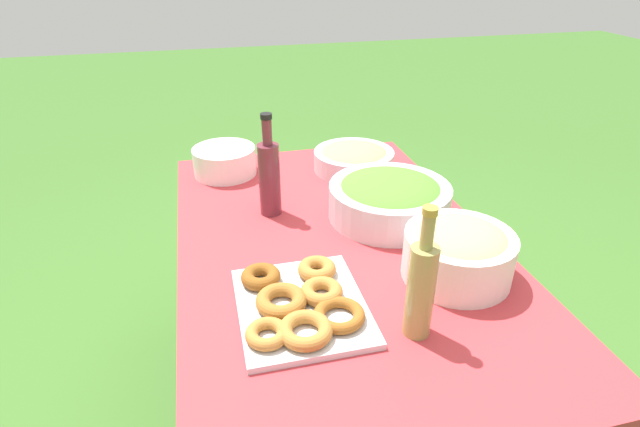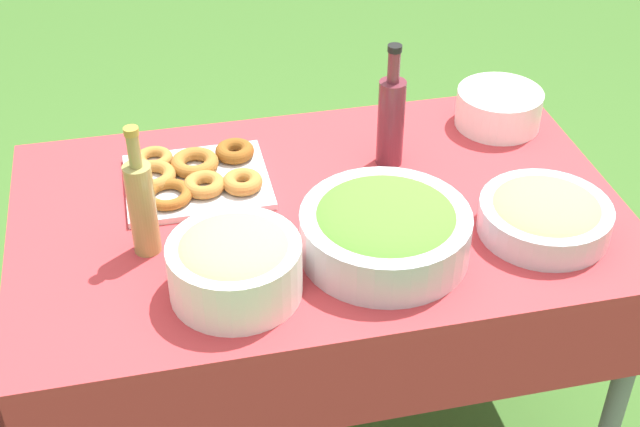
# 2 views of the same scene
# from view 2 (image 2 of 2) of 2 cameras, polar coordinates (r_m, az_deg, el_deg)

# --- Properties ---
(ground_plane) EXTENTS (14.00, 14.00, 0.00)m
(ground_plane) POSITION_cam_2_polar(r_m,az_deg,el_deg) (2.54, -0.05, -13.47)
(ground_plane) COLOR #3D6B28
(picnic_table) EXTENTS (1.38, 0.86, 0.75)m
(picnic_table) POSITION_cam_2_polar(r_m,az_deg,el_deg) (2.08, -0.06, -1.87)
(picnic_table) COLOR #B73338
(picnic_table) RESTS_ON ground_plane
(salad_bowl) EXTENTS (0.36, 0.36, 0.12)m
(salad_bowl) POSITION_cam_2_polar(r_m,az_deg,el_deg) (1.86, 4.19, -0.99)
(salad_bowl) COLOR silver
(salad_bowl) RESTS_ON picnic_table
(pasta_bowl) EXTENTS (0.27, 0.27, 0.14)m
(pasta_bowl) POSITION_cam_2_polar(r_m,az_deg,el_deg) (1.76, -5.48, -3.20)
(pasta_bowl) COLOR white
(pasta_bowl) RESTS_ON picnic_table
(donut_platter) EXTENTS (0.34, 0.30, 0.05)m
(donut_platter) POSITION_cam_2_polar(r_m,az_deg,el_deg) (2.11, -8.07, 2.36)
(donut_platter) COLOR silver
(donut_platter) RESTS_ON picnic_table
(plate_stack) EXTENTS (0.22, 0.22, 0.10)m
(plate_stack) POSITION_cam_2_polar(r_m,az_deg,el_deg) (2.36, 11.37, 6.62)
(plate_stack) COLOR white
(plate_stack) RESTS_ON picnic_table
(olive_oil_bottle) EXTENTS (0.06, 0.06, 0.30)m
(olive_oil_bottle) POSITION_cam_2_polar(r_m,az_deg,el_deg) (1.87, -11.34, 0.58)
(olive_oil_bottle) COLOR #998E4C
(olive_oil_bottle) RESTS_ON picnic_table
(wine_bottle) EXTENTS (0.06, 0.06, 0.31)m
(wine_bottle) POSITION_cam_2_polar(r_m,az_deg,el_deg) (2.13, 4.57, 6.09)
(wine_bottle) COLOR maroon
(wine_bottle) RESTS_ON picnic_table
(bread_bowl) EXTENTS (0.29, 0.29, 0.09)m
(bread_bowl) POSITION_cam_2_polar(r_m,az_deg,el_deg) (1.99, 14.20, -0.08)
(bread_bowl) COLOR silver
(bread_bowl) RESTS_ON picnic_table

